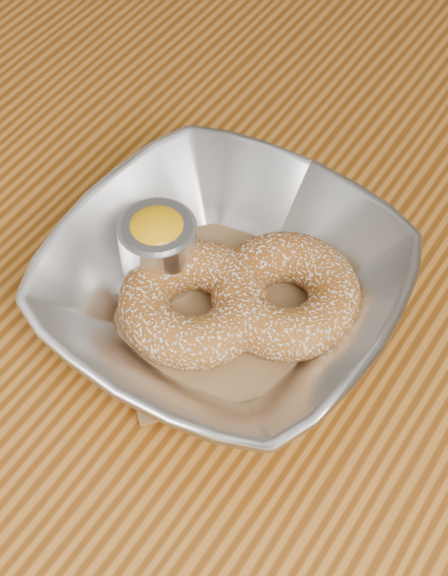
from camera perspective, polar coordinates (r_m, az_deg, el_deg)
The scene contains 6 objects.
table at distance 0.68m, azimuth 1.89°, elevation -6.86°, with size 1.20×0.80×0.75m.
serving_bowl at distance 0.57m, azimuth 0.00°, elevation -0.14°, with size 0.23×0.23×0.06m, color silver.
parchment at distance 0.59m, azimuth 0.00°, elevation -1.23°, with size 0.14×0.14×0.00m, color olive.
donut_back at distance 0.57m, azimuth 4.02°, elevation -0.43°, with size 0.10×0.10×0.03m, color #935119.
donut_front at distance 0.57m, azimuth -2.00°, elevation -0.97°, with size 0.10×0.10×0.03m, color #935119.
ramekin at distance 0.58m, azimuth -4.24°, elevation 2.63°, with size 0.05×0.05×0.06m.
Camera 1 is at (0.17, -0.29, 1.24)m, focal length 55.00 mm.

